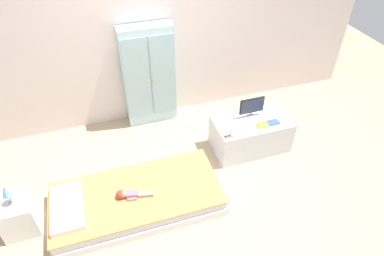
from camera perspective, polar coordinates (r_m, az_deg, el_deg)
The scene contains 13 objects.
ground_plane at distance 4.04m, azimuth -2.24°, elevation -10.30°, with size 10.00×10.00×0.02m, color tan.
back_wall at distance 4.50m, azimuth -8.54°, elevation 16.53°, with size 6.40×0.05×2.70m, color silver.
bed at distance 3.85m, azimuth -9.19°, elevation -11.71°, with size 1.82×0.86×0.22m.
pillow at distance 3.78m, azimuth -20.29°, elevation -12.39°, with size 0.32×0.62×0.06m, color white.
doll at distance 3.71m, azimuth -10.74°, elevation -10.88°, with size 0.39×0.15×0.10m.
nightstand at distance 3.96m, azimuth -27.02°, elevation -12.96°, with size 0.34×0.34×0.41m, color white.
table_lamp at distance 3.70m, azimuth -28.73°, elevation -9.32°, with size 0.10×0.10×0.25m.
wardrobe at distance 4.65m, azimuth -7.21°, elevation 8.61°, with size 0.69×0.25×1.42m.
tv_stand at distance 4.46m, azimuth 9.80°, elevation -1.00°, with size 0.96×0.54×0.44m, color silver.
tv_monitor at distance 4.30m, azimuth 10.02°, elevation 3.62°, with size 0.32×0.10×0.27m.
rocking_horse_toy at distance 4.01m, azimuth 6.35°, elevation -0.80°, with size 0.10×0.04×0.12m.
book_yellow at distance 4.26m, azimuth 11.70°, elevation 0.55°, with size 0.14×0.11×0.02m, color gold.
book_blue at distance 4.33m, azimuth 13.42°, elevation 0.92°, with size 0.16×0.10×0.02m, color blue.
Camera 1 is at (-0.65, -2.53, 3.08)m, focal length 31.75 mm.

